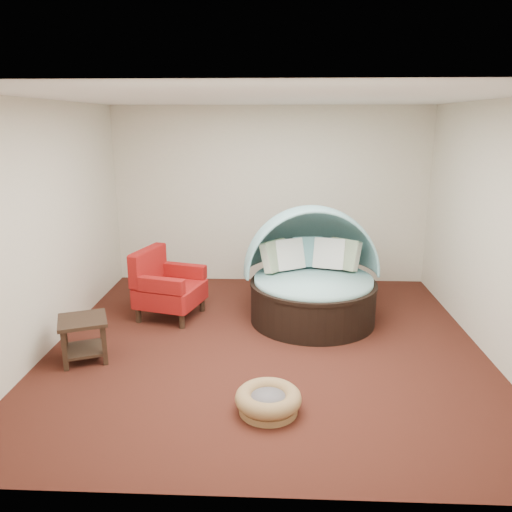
{
  "coord_description": "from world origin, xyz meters",
  "views": [
    {
      "loc": [
        0.12,
        -5.44,
        2.57
      ],
      "look_at": [
        -0.15,
        0.6,
        0.92
      ],
      "focal_mm": 35.0,
      "sensor_mm": 36.0,
      "label": 1
    }
  ],
  "objects_px": {
    "canopy_daybed": "(312,268)",
    "side_table": "(83,333)",
    "red_armchair": "(166,286)",
    "pet_basket": "(268,400)"
  },
  "relations": [
    {
      "from": "red_armchair",
      "to": "canopy_daybed",
      "type": "bearing_deg",
      "value": 16.41
    },
    {
      "from": "pet_basket",
      "to": "side_table",
      "type": "xyz_separation_m",
      "value": [
        -2.05,
        0.94,
        0.2
      ]
    },
    {
      "from": "canopy_daybed",
      "to": "side_table",
      "type": "bearing_deg",
      "value": -159.71
    },
    {
      "from": "canopy_daybed",
      "to": "pet_basket",
      "type": "height_order",
      "value": "canopy_daybed"
    },
    {
      "from": "canopy_daybed",
      "to": "side_table",
      "type": "xyz_separation_m",
      "value": [
        -2.58,
        -1.33,
        -0.39
      ]
    },
    {
      "from": "canopy_daybed",
      "to": "red_armchair",
      "type": "xyz_separation_m",
      "value": [
        -1.94,
        -0.03,
        -0.27
      ]
    },
    {
      "from": "pet_basket",
      "to": "red_armchair",
      "type": "height_order",
      "value": "red_armchair"
    },
    {
      "from": "pet_basket",
      "to": "canopy_daybed",
      "type": "bearing_deg",
      "value": 76.95
    },
    {
      "from": "pet_basket",
      "to": "red_armchair",
      "type": "bearing_deg",
      "value": 122.23
    },
    {
      "from": "pet_basket",
      "to": "side_table",
      "type": "bearing_deg",
      "value": 155.37
    }
  ]
}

